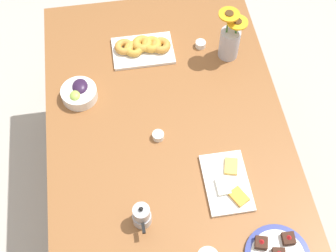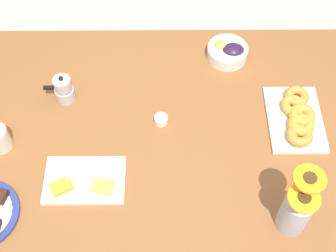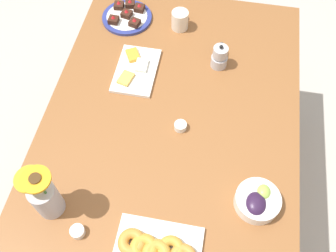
% 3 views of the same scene
% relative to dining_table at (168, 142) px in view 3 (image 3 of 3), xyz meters
% --- Properties ---
extents(ground_plane, '(6.00, 6.00, 0.00)m').
position_rel_dining_table_xyz_m(ground_plane, '(0.00, 0.00, -0.65)').
color(ground_plane, '#B7B2A8').
extents(dining_table, '(1.60, 1.00, 0.74)m').
position_rel_dining_table_xyz_m(dining_table, '(0.00, 0.00, 0.00)').
color(dining_table, brown).
rests_on(dining_table, ground_plane).
extents(coffee_mug, '(0.11, 0.08, 0.09)m').
position_rel_dining_table_xyz_m(coffee_mug, '(0.57, 0.05, 0.13)').
color(coffee_mug, silver).
rests_on(coffee_mug, dining_table).
extents(grape_bowl, '(0.15, 0.15, 0.07)m').
position_rel_dining_table_xyz_m(grape_bowl, '(-0.23, -0.35, 0.12)').
color(grape_bowl, white).
rests_on(grape_bowl, dining_table).
extents(cheese_platter, '(0.26, 0.17, 0.03)m').
position_rel_dining_table_xyz_m(cheese_platter, '(0.27, 0.19, 0.09)').
color(cheese_platter, white).
rests_on(cheese_platter, dining_table).
extents(croissant_platter, '(0.19, 0.28, 0.05)m').
position_rel_dining_table_xyz_m(croissant_platter, '(-0.45, -0.05, 0.11)').
color(croissant_platter, white).
rests_on(croissant_platter, dining_table).
extents(jam_cup_honey, '(0.05, 0.05, 0.03)m').
position_rel_dining_table_xyz_m(jam_cup_honey, '(0.02, -0.04, 0.10)').
color(jam_cup_honey, white).
rests_on(jam_cup_honey, dining_table).
extents(jam_cup_berry, '(0.05, 0.05, 0.03)m').
position_rel_dining_table_xyz_m(jam_cup_berry, '(-0.44, 0.22, 0.10)').
color(jam_cup_berry, white).
rests_on(jam_cup_berry, dining_table).
extents(dessert_plate, '(0.23, 0.23, 0.05)m').
position_rel_dining_table_xyz_m(dessert_plate, '(0.58, 0.30, 0.10)').
color(dessert_plate, navy).
rests_on(dessert_plate, dining_table).
extents(flower_vase, '(0.10, 0.13, 0.26)m').
position_rel_dining_table_xyz_m(flower_vase, '(-0.37, 0.34, 0.18)').
color(flower_vase, '#B2B2BC').
rests_on(flower_vase, dining_table).
extents(moka_pot, '(0.11, 0.07, 0.12)m').
position_rel_dining_table_xyz_m(moka_pot, '(0.37, -0.15, 0.13)').
color(moka_pot, '#B7B7BC').
rests_on(moka_pot, dining_table).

